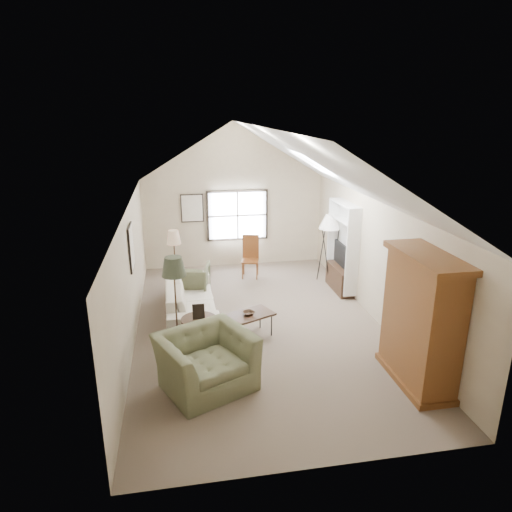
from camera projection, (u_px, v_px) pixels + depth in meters
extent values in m
cube|color=brown|center=(259.00, 326.00, 9.48)|extent=(5.00, 8.00, 0.01)
cube|color=#BAAD8D|center=(234.00, 222.00, 12.84)|extent=(5.00, 0.01, 2.50)
cube|color=#BAAD8D|center=(321.00, 382.00, 5.35)|extent=(5.00, 0.01, 2.50)
cube|color=#BAAD8D|center=(131.00, 277.00, 8.68)|extent=(0.01, 8.00, 2.50)
cube|color=#BAAD8D|center=(377.00, 262.00, 9.51)|extent=(0.01, 8.00, 2.50)
cube|color=black|center=(237.00, 215.00, 12.76)|extent=(1.72, 0.08, 1.42)
cube|color=black|center=(131.00, 247.00, 8.81)|extent=(0.68, 0.04, 0.88)
cube|color=black|center=(192.00, 208.00, 12.48)|extent=(0.62, 0.04, 0.78)
cube|color=brown|center=(421.00, 320.00, 7.25)|extent=(0.60, 1.50, 2.20)
cube|color=white|center=(343.00, 246.00, 11.01)|extent=(0.32, 1.30, 2.10)
cube|color=#382316|center=(340.00, 278.00, 11.27)|extent=(0.34, 1.18, 0.60)
cube|color=black|center=(341.00, 255.00, 11.08)|extent=(0.05, 0.90, 0.55)
imported|color=beige|center=(191.00, 298.00, 9.88)|extent=(1.06, 2.64, 0.77)
imported|color=#626A4A|center=(206.00, 361.00, 7.30)|extent=(1.78, 1.69, 0.91)
imported|color=#535A3F|center=(190.00, 281.00, 10.83)|extent=(1.02, 1.04, 0.81)
cube|color=#3B2318|center=(249.00, 326.00, 8.94)|extent=(1.10, 0.88, 0.49)
imported|color=#321F14|center=(249.00, 313.00, 8.85)|extent=(0.31, 0.31, 0.06)
cylinder|color=#341E15|center=(200.00, 335.00, 8.41)|extent=(0.67, 0.67, 0.66)
cube|color=brown|center=(250.00, 257.00, 12.05)|extent=(0.53, 0.53, 1.12)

